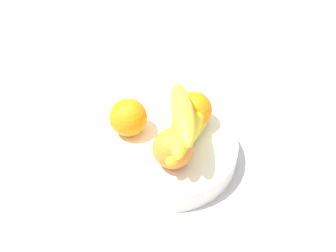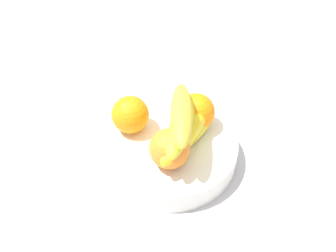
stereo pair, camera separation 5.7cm
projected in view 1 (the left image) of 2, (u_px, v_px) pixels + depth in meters
ground_plane at (159, 168)px, 78.18cm from camera, size 180.00×140.00×3.00cm
fruit_bowl at (168, 149)px, 76.82cm from camera, size 27.29×27.29×4.51cm
orange_front_left at (128, 117)px, 74.79cm from camera, size 7.44×7.44×7.44cm
orange_front_right at (173, 148)px, 68.68cm from camera, size 7.44×7.44×7.44cm
orange_center at (193, 110)px, 76.38cm from camera, size 7.44×7.44×7.44cm
banana_bunch at (184, 127)px, 70.45cm from camera, size 18.76×11.25×10.60cm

